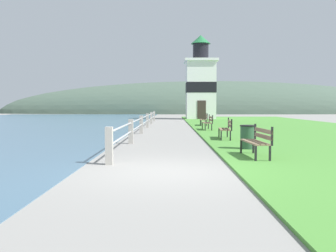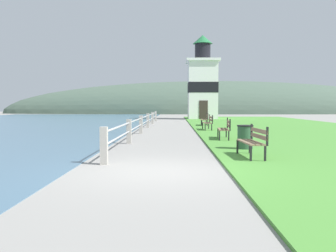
# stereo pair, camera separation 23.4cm
# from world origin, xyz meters

# --- Properties ---
(ground_plane) EXTENTS (160.00, 160.00, 0.00)m
(ground_plane) POSITION_xyz_m (0.00, 0.00, 0.00)
(ground_plane) COLOR gray
(grass_verge) EXTENTS (12.00, 47.30, 0.06)m
(grass_verge) POSITION_xyz_m (7.53, 15.77, 0.03)
(grass_verge) COLOR #4C8E38
(grass_verge) RESTS_ON ground_plane
(seawall_railing) EXTENTS (0.18, 25.98, 0.95)m
(seawall_railing) POSITION_xyz_m (-1.43, 13.90, 0.56)
(seawall_railing) COLOR #A8A399
(seawall_railing) RESTS_ON ground_plane
(park_bench_near) EXTENTS (0.55, 1.64, 0.94)m
(park_bench_near) POSITION_xyz_m (2.53, 2.04, 0.54)
(park_bench_near) COLOR #846B51
(park_bench_near) RESTS_ON ground_plane
(park_bench_midway) EXTENTS (0.60, 1.73, 0.94)m
(park_bench_midway) POSITION_xyz_m (2.51, 7.66, 0.54)
(park_bench_midway) COLOR #846B51
(park_bench_midway) RESTS_ON ground_plane
(park_bench_far) EXTENTS (0.50, 1.64, 0.94)m
(park_bench_far) POSITION_xyz_m (2.33, 13.63, 0.54)
(park_bench_far) COLOR #846B51
(park_bench_far) RESTS_ON ground_plane
(park_bench_by_lighthouse) EXTENTS (0.56, 1.90, 0.94)m
(park_bench_by_lighthouse) POSITION_xyz_m (2.55, 18.47, 0.54)
(park_bench_by_lighthouse) COLOR #846B51
(park_bench_by_lighthouse) RESTS_ON ground_plane
(lighthouse) EXTENTS (3.53, 3.53, 9.03)m
(lighthouse) POSITION_xyz_m (3.36, 32.29, 3.77)
(lighthouse) COLOR white
(lighthouse) RESTS_ON ground_plane
(trash_bin) EXTENTS (0.54, 0.54, 0.84)m
(trash_bin) POSITION_xyz_m (2.67, 4.00, 0.42)
(trash_bin) COLOR #2D5138
(trash_bin) RESTS_ON ground_plane
(distant_hillside) EXTENTS (80.00, 16.00, 12.00)m
(distant_hillside) POSITION_xyz_m (8.00, 61.54, 0.00)
(distant_hillside) COLOR #475B4C
(distant_hillside) RESTS_ON ground_plane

